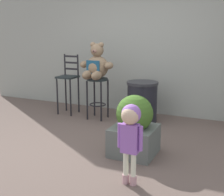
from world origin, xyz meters
The scene contains 8 objects.
ground_plane centered at (0.00, 0.00, 0.00)m, with size 24.00×24.00×0.00m, color brown.
building_wall centered at (0.00, 2.28, 1.88)m, with size 7.53×0.30×3.75m, color #999D93.
bar_stool_with_teddy centered at (-0.50, 1.34, 0.56)m, with size 0.39×0.39×0.78m.
teddy_bear centered at (-0.50, 1.31, 1.03)m, with size 0.65×0.58×0.67m.
child_walking centered at (0.97, -0.77, 0.65)m, with size 0.29×0.23×0.90m.
trash_bin centered at (0.33, 1.52, 0.38)m, with size 0.58×0.58×0.75m.
bar_chair_empty centered at (-1.22, 1.45, 0.67)m, with size 0.36×0.36×1.19m.
planter_with_shrub centered at (0.72, 0.03, 0.38)m, with size 0.59×0.59×0.82m.
Camera 1 is at (2.03, -3.58, 1.65)m, focal length 47.76 mm.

